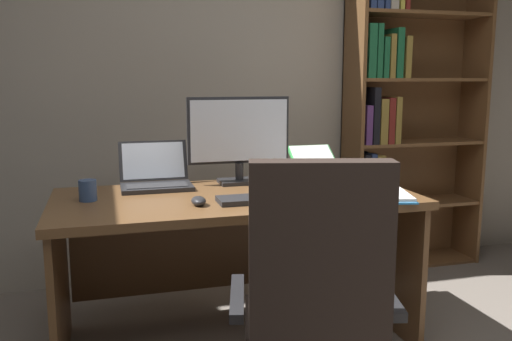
{
  "coord_description": "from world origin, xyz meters",
  "views": [
    {
      "loc": [
        -0.83,
        -1.37,
        1.32
      ],
      "look_at": [
        -0.14,
        1.07,
        0.88
      ],
      "focal_mm": 37.66,
      "sensor_mm": 36.0,
      "label": 1
    }
  ],
  "objects_px": {
    "keyboard": "(263,199)",
    "reading_stand_with_book": "(315,163)",
    "laptop": "(156,178)",
    "bookshelf": "(398,107)",
    "monitor": "(239,139)",
    "coffee_mug": "(88,190)",
    "open_binder": "(360,195)",
    "computer_mouse": "(199,201)",
    "office_chair": "(315,323)",
    "notepad": "(293,188)",
    "desk": "(232,230)",
    "pen": "(297,186)"
  },
  "relations": [
    {
      "from": "keyboard",
      "to": "coffee_mug",
      "type": "xyz_separation_m",
      "value": [
        -0.78,
        0.23,
        0.04
      ]
    },
    {
      "from": "laptop",
      "to": "monitor",
      "type": "bearing_deg",
      "value": -0.72
    },
    {
      "from": "laptop",
      "to": "coffee_mug",
      "type": "height_order",
      "value": "laptop"
    },
    {
      "from": "desk",
      "to": "keyboard",
      "type": "relative_size",
      "value": 4.13
    },
    {
      "from": "open_binder",
      "to": "notepad",
      "type": "distance_m",
      "value": 0.37
    },
    {
      "from": "monitor",
      "to": "reading_stand_with_book",
      "type": "xyz_separation_m",
      "value": [
        0.46,
        0.06,
        -0.16
      ]
    },
    {
      "from": "desk",
      "to": "laptop",
      "type": "bearing_deg",
      "value": 150.4
    },
    {
      "from": "computer_mouse",
      "to": "coffee_mug",
      "type": "distance_m",
      "value": 0.53
    },
    {
      "from": "reading_stand_with_book",
      "to": "notepad",
      "type": "relative_size",
      "value": 1.28
    },
    {
      "from": "keyboard",
      "to": "open_binder",
      "type": "relative_size",
      "value": 0.79
    },
    {
      "from": "office_chair",
      "to": "coffee_mug",
      "type": "relative_size",
      "value": 10.76
    },
    {
      "from": "laptop",
      "to": "open_binder",
      "type": "relative_size",
      "value": 0.68
    },
    {
      "from": "keyboard",
      "to": "reading_stand_with_book",
      "type": "xyz_separation_m",
      "value": [
        0.46,
        0.51,
        0.07
      ]
    },
    {
      "from": "open_binder",
      "to": "coffee_mug",
      "type": "height_order",
      "value": "coffee_mug"
    },
    {
      "from": "notepad",
      "to": "keyboard",
      "type": "bearing_deg",
      "value": -134.53
    },
    {
      "from": "notepad",
      "to": "pen",
      "type": "xyz_separation_m",
      "value": [
        0.02,
        0.0,
        0.01
      ]
    },
    {
      "from": "keyboard",
      "to": "pen",
      "type": "relative_size",
      "value": 3.0
    },
    {
      "from": "keyboard",
      "to": "notepad",
      "type": "xyz_separation_m",
      "value": [
        0.23,
        0.24,
        -0.01
      ]
    },
    {
      "from": "bookshelf",
      "to": "open_binder",
      "type": "distance_m",
      "value": 1.35
    },
    {
      "from": "office_chair",
      "to": "computer_mouse",
      "type": "bearing_deg",
      "value": 130.69
    },
    {
      "from": "monitor",
      "to": "open_binder",
      "type": "relative_size",
      "value": 1.05
    },
    {
      "from": "coffee_mug",
      "to": "laptop",
      "type": "bearing_deg",
      "value": 34.89
    },
    {
      "from": "pen",
      "to": "coffee_mug",
      "type": "height_order",
      "value": "coffee_mug"
    },
    {
      "from": "open_binder",
      "to": "pen",
      "type": "xyz_separation_m",
      "value": [
        -0.22,
        0.29,
        0.0
      ]
    },
    {
      "from": "desk",
      "to": "laptop",
      "type": "relative_size",
      "value": 4.84
    },
    {
      "from": "keyboard",
      "to": "coffee_mug",
      "type": "distance_m",
      "value": 0.81
    },
    {
      "from": "bookshelf",
      "to": "laptop",
      "type": "xyz_separation_m",
      "value": [
        -1.71,
        -0.52,
        -0.31
      ]
    },
    {
      "from": "office_chair",
      "to": "reading_stand_with_book",
      "type": "bearing_deg",
      "value": 82.88
    },
    {
      "from": "computer_mouse",
      "to": "office_chair",
      "type": "bearing_deg",
      "value": -63.93
    },
    {
      "from": "reading_stand_with_book",
      "to": "pen",
      "type": "relative_size",
      "value": 1.93
    },
    {
      "from": "laptop",
      "to": "pen",
      "type": "xyz_separation_m",
      "value": [
        0.7,
        -0.22,
        -0.04
      ]
    },
    {
      "from": "open_binder",
      "to": "notepad",
      "type": "bearing_deg",
      "value": 144.99
    },
    {
      "from": "desk",
      "to": "laptop",
      "type": "distance_m",
      "value": 0.48
    },
    {
      "from": "monitor",
      "to": "coffee_mug",
      "type": "relative_size",
      "value": 5.65
    },
    {
      "from": "notepad",
      "to": "bookshelf",
      "type": "bearing_deg",
      "value": 36.02
    },
    {
      "from": "notepad",
      "to": "coffee_mug",
      "type": "xyz_separation_m",
      "value": [
        -1.01,
        -0.01,
        0.04
      ]
    },
    {
      "from": "office_chair",
      "to": "open_binder",
      "type": "xyz_separation_m",
      "value": [
        0.46,
        0.58,
        0.32
      ]
    },
    {
      "from": "bookshelf",
      "to": "notepad",
      "type": "bearing_deg",
      "value": -143.98
    },
    {
      "from": "coffee_mug",
      "to": "office_chair",
      "type": "bearing_deg",
      "value": -47.52
    },
    {
      "from": "keyboard",
      "to": "computer_mouse",
      "type": "xyz_separation_m",
      "value": [
        -0.3,
        0.0,
        0.01
      ]
    },
    {
      "from": "office_chair",
      "to": "monitor",
      "type": "height_order",
      "value": "monitor"
    },
    {
      "from": "notepad",
      "to": "office_chair",
      "type": "bearing_deg",
      "value": -104.51
    },
    {
      "from": "office_chair",
      "to": "laptop",
      "type": "distance_m",
      "value": 1.23
    },
    {
      "from": "desk",
      "to": "keyboard",
      "type": "height_order",
      "value": "keyboard"
    },
    {
      "from": "laptop",
      "to": "bookshelf",
      "type": "bearing_deg",
      "value": 17.09
    },
    {
      "from": "open_binder",
      "to": "coffee_mug",
      "type": "distance_m",
      "value": 1.28
    },
    {
      "from": "reading_stand_with_book",
      "to": "open_binder",
      "type": "height_order",
      "value": "reading_stand_with_book"
    },
    {
      "from": "computer_mouse",
      "to": "reading_stand_with_book",
      "type": "height_order",
      "value": "reading_stand_with_book"
    },
    {
      "from": "monitor",
      "to": "notepad",
      "type": "xyz_separation_m",
      "value": [
        0.23,
        -0.22,
        -0.24
      ]
    },
    {
      "from": "desk",
      "to": "notepad",
      "type": "xyz_separation_m",
      "value": [
        0.32,
        -0.02,
        0.21
      ]
    }
  ]
}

